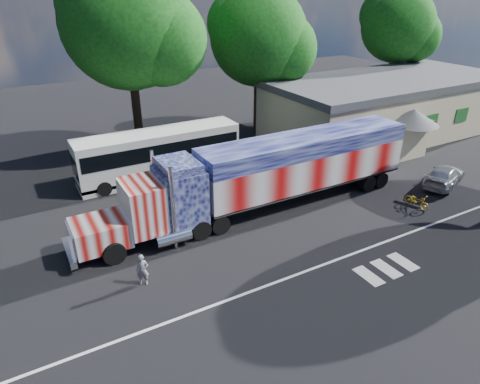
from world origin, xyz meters
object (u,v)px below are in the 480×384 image
tree_far_ne (399,26)px  parked_car (444,176)px  semi_truck (269,173)px  tree_ne_a (260,37)px  bicycle (417,201)px  tree_n_mid (130,23)px  woman (142,270)px  coach_bus (159,153)px

tree_far_ne → parked_car: bearing=-126.1°
semi_truck → tree_ne_a: bearing=60.5°
bicycle → tree_far_ne: tree_far_ne is taller
tree_ne_a → tree_far_ne: (17.09, -0.15, 0.22)m
semi_truck → tree_n_mid: (-3.68, 13.81, 7.74)m
woman → tree_ne_a: 25.55m
bicycle → tree_n_mid: tree_n_mid is taller
parked_car → tree_ne_a: size_ratio=0.36×
tree_n_mid → tree_far_ne: tree_n_mid is taller
bicycle → tree_ne_a: bearing=86.7°
tree_ne_a → tree_n_mid: bearing=-179.6°
parked_car → tree_n_mid: size_ratio=0.31×
tree_n_mid → tree_ne_a: bearing=0.4°
parked_car → tree_ne_a: tree_ne_a is taller
semi_truck → bicycle: semi_truck is taller
coach_bus → tree_n_mid: tree_n_mid is taller
coach_bus → tree_far_ne: 30.42m
woman → tree_ne_a: size_ratio=0.12×
tree_n_mid → tree_far_ne: bearing=-0.1°
tree_ne_a → bicycle: bearing=-88.6°
woman → tree_ne_a: bearing=69.7°
coach_bus → tree_ne_a: 14.91m
parked_car → bicycle: bearing=86.5°
parked_car → tree_ne_a: (-4.85, 16.95, 7.86)m
woman → tree_ne_a: tree_ne_a is taller
semi_truck → tree_ne_a: (7.85, 13.88, 6.12)m
coach_bus → parked_car: coach_bus is taller
tree_n_mid → tree_far_ne: (28.62, -0.07, -1.39)m
bicycle → woman: bearing=172.1°
bicycle → parked_car: bearing=13.4°
coach_bus → woman: (-5.09, -11.61, -0.99)m
coach_bus → tree_far_ne: size_ratio=0.93×
parked_car → tree_far_ne: tree_far_ne is taller
woman → tree_far_ne: size_ratio=0.12×
semi_truck → tree_n_mid: size_ratio=1.45×
semi_truck → woman: (-9.22, -3.49, -1.63)m
coach_bus → semi_truck: bearing=-63.1°
bicycle → tree_n_mid: size_ratio=0.11×
bicycle → tree_n_mid: (-11.96, 18.31, 9.69)m
tree_ne_a → tree_far_ne: size_ratio=1.02×
semi_truck → coach_bus: bearing=116.9°
parked_car → bicycle: (-4.42, -1.43, -0.22)m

